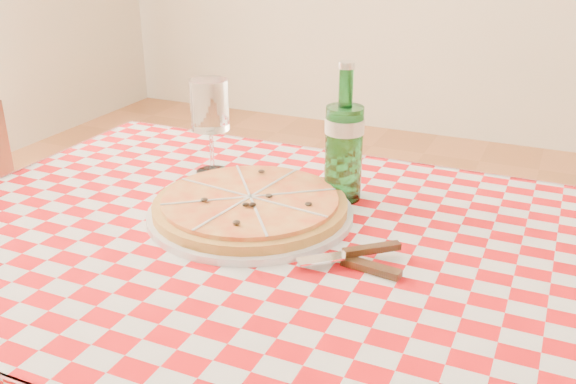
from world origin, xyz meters
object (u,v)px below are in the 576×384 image
at_px(water_bottle, 344,133).
at_px(wine_glass, 211,128).
at_px(dining_table, 284,290).
at_px(pizza_plate, 250,204).

distance_m(water_bottle, wine_glass, 0.29).
bearing_deg(wine_glass, water_bottle, -2.16).
xyz_separation_m(dining_table, water_bottle, (0.03, 0.20, 0.23)).
distance_m(dining_table, wine_glass, 0.39).
height_order(pizza_plate, wine_glass, wine_glass).
height_order(pizza_plate, water_bottle, water_bottle).
bearing_deg(dining_table, wine_glass, 140.77).
height_order(dining_table, wine_glass, wine_glass).
bearing_deg(pizza_plate, water_bottle, 49.87).
distance_m(pizza_plate, water_bottle, 0.22).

